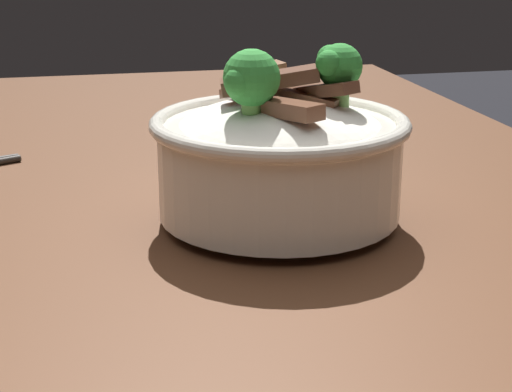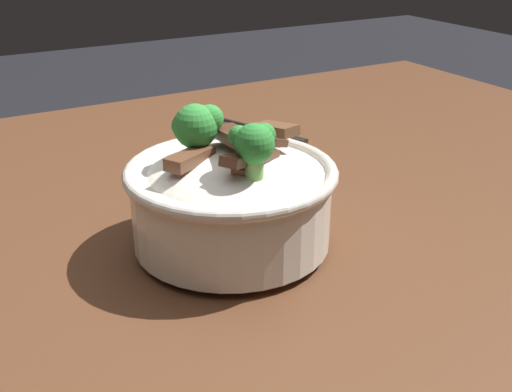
% 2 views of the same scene
% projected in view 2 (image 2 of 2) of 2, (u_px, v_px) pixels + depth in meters
% --- Properties ---
extents(dining_table, '(1.54, 0.91, 0.81)m').
position_uv_depth(dining_table, '(163.00, 303.00, 0.74)').
color(dining_table, '#56331E').
rests_on(dining_table, ground).
extents(rice_bowl, '(0.20, 0.20, 0.14)m').
position_uv_depth(rice_bowl, '(231.00, 193.00, 0.60)').
color(rice_bowl, silver).
rests_on(rice_bowl, dining_table).
extents(chopsticks_pair, '(0.11, 0.22, 0.01)m').
position_uv_depth(chopsticks_pair, '(241.00, 126.00, 0.96)').
color(chopsticks_pair, '#28231E').
rests_on(chopsticks_pair, dining_table).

